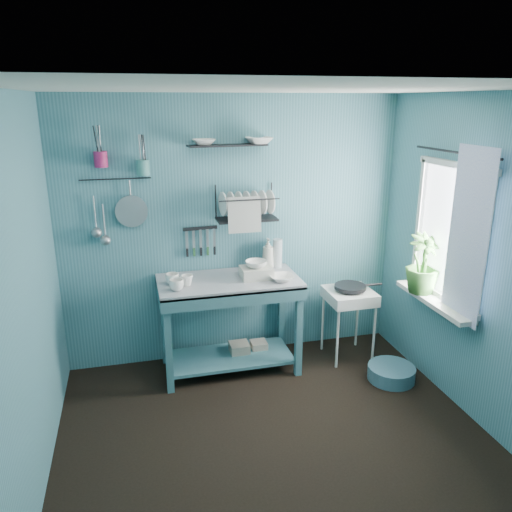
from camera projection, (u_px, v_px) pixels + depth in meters
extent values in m
plane|color=black|center=(278.00, 444.00, 3.69)|extent=(3.20, 3.20, 0.00)
plane|color=silver|center=(283.00, 88.00, 2.95)|extent=(3.20, 3.20, 0.00)
plane|color=#3E737F|center=(234.00, 232.00, 4.71)|extent=(3.20, 0.00, 3.20)
plane|color=#3E737F|center=(393.00, 419.00, 1.93)|extent=(3.20, 0.00, 3.20)
plane|color=#3E737F|center=(21.00, 310.00, 2.95)|extent=(0.00, 3.00, 3.00)
plane|color=#3E737F|center=(486.00, 267.00, 3.70)|extent=(0.00, 3.00, 3.00)
cube|color=#376973|center=(230.00, 325.00, 4.61)|extent=(1.32, 0.75, 0.90)
imported|color=white|center=(177.00, 285.00, 4.20)|extent=(0.12, 0.12, 0.10)
imported|color=white|center=(187.00, 280.00, 4.32)|extent=(0.14, 0.14, 0.09)
imported|color=white|center=(172.00, 279.00, 4.35)|extent=(0.17, 0.17, 0.10)
cube|color=beige|center=(256.00, 272.00, 4.50)|extent=(0.28, 0.22, 0.10)
imported|color=white|center=(256.00, 264.00, 4.48)|extent=(0.20, 0.19, 0.06)
imported|color=beige|center=(268.00, 254.00, 4.72)|extent=(0.11, 0.12, 0.30)
cylinder|color=silver|center=(277.00, 253.00, 4.76)|extent=(0.09, 0.09, 0.28)
imported|color=white|center=(282.00, 278.00, 4.44)|extent=(0.22, 0.22, 0.05)
cube|color=silver|center=(348.00, 324.00, 4.87)|extent=(0.48, 0.48, 0.70)
cylinder|color=black|center=(350.00, 287.00, 4.76)|extent=(0.30, 0.30, 0.03)
cube|color=black|center=(200.00, 228.00, 4.59)|extent=(0.32, 0.04, 0.03)
cube|color=black|center=(247.00, 203.00, 4.52)|extent=(0.56, 0.27, 0.32)
cube|color=black|center=(227.00, 145.00, 4.36)|extent=(0.71, 0.22, 0.01)
imported|color=white|center=(204.00, 141.00, 4.30)|extent=(0.21, 0.21, 0.05)
imported|color=white|center=(259.00, 149.00, 4.44)|extent=(0.26, 0.26, 0.06)
cylinder|color=#AA1F59|center=(101.00, 159.00, 4.15)|extent=(0.11, 0.11, 0.13)
cylinder|color=teal|center=(143.00, 168.00, 4.26)|extent=(0.11, 0.11, 0.13)
cylinder|color=#9EA1A6|center=(132.00, 211.00, 4.37)|extent=(0.28, 0.03, 0.28)
cylinder|color=#9EA1A6|center=(95.00, 213.00, 4.31)|extent=(0.01, 0.01, 0.30)
cylinder|color=#9EA1A6|center=(104.00, 221.00, 4.35)|extent=(0.01, 0.01, 0.30)
cylinder|color=black|center=(115.00, 179.00, 4.28)|extent=(0.60, 0.01, 0.01)
plane|color=white|center=(450.00, 233.00, 4.07)|extent=(0.00, 1.10, 1.10)
cube|color=silver|center=(433.00, 301.00, 4.22)|extent=(0.16, 0.95, 0.04)
plane|color=white|center=(468.00, 237.00, 3.76)|extent=(0.00, 1.35, 1.35)
cylinder|color=black|center=(455.00, 152.00, 3.86)|extent=(0.02, 1.05, 0.02)
imported|color=#356829|center=(423.00, 264.00, 4.29)|extent=(0.32, 0.32, 0.52)
cube|color=gray|center=(239.00, 354.00, 4.78)|extent=(0.18, 0.18, 0.22)
cube|color=gray|center=(259.00, 351.00, 4.86)|extent=(0.15, 0.15, 0.20)
cylinder|color=#427182|center=(391.00, 373.00, 4.53)|extent=(0.43, 0.43, 0.13)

